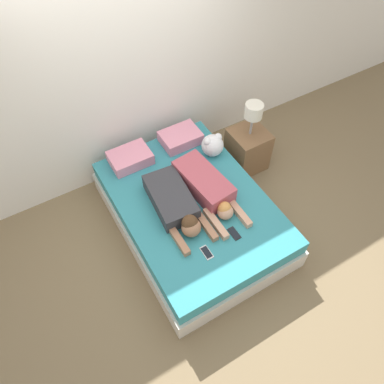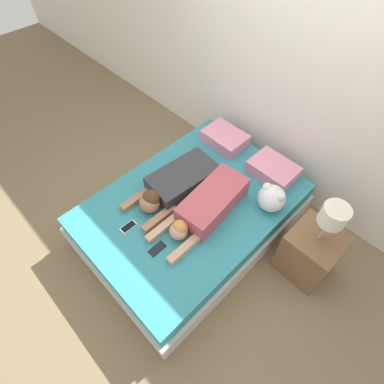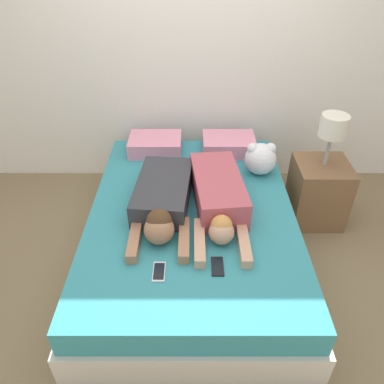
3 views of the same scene
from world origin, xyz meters
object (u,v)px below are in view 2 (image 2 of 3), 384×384
at_px(person_left, 175,184).
at_px(cell_phone_left, 128,227).
at_px(cell_phone_right, 157,249).
at_px(nightstand, 310,250).
at_px(pillow_head_right, 273,170).
at_px(person_right, 207,206).
at_px(plush_toy, 272,198).
at_px(bed, 192,215).
at_px(pillow_head_left, 225,138).

bearing_deg(person_left, cell_phone_left, -88.68).
xyz_separation_m(cell_phone_right, nightstand, (0.95, 1.06, -0.15)).
distance_m(pillow_head_right, person_right, 0.87).
xyz_separation_m(person_left, plush_toy, (0.79, 0.52, 0.04)).
height_order(person_left, plush_toy, plush_toy).
bearing_deg(pillow_head_right, bed, -111.53).
height_order(pillow_head_left, person_left, person_left).
relative_size(person_right, nightstand, 1.07).
bearing_deg(pillow_head_left, nightstand, -15.12).
xyz_separation_m(person_right, cell_phone_left, (-0.40, -0.64, -0.10)).
bearing_deg(cell_phone_left, person_left, 91.32).
height_order(person_right, cell_phone_right, person_right).
bearing_deg(person_left, cell_phone_right, -56.40).
bearing_deg(plush_toy, pillow_head_right, 122.37).
height_order(cell_phone_left, cell_phone_right, same).
bearing_deg(nightstand, pillow_head_right, 153.02).
distance_m(person_left, cell_phone_left, 0.61).
distance_m(bed, plush_toy, 0.85).
bearing_deg(pillow_head_left, pillow_head_right, 0.00).
bearing_deg(nightstand, plush_toy, 177.35).
height_order(pillow_head_left, cell_phone_left, pillow_head_left).
bearing_deg(pillow_head_right, plush_toy, -57.63).
height_order(cell_phone_right, nightstand, nightstand).
distance_m(person_left, plush_toy, 0.94).
relative_size(pillow_head_right, cell_phone_right, 3.00).
height_order(bed, nightstand, nightstand).
bearing_deg(pillow_head_left, person_right, -58.01).
xyz_separation_m(pillow_head_right, plush_toy, (0.23, -0.37, 0.07)).
relative_size(pillow_head_right, cell_phone_left, 3.00).
xyz_separation_m(pillow_head_left, person_left, (0.12, -0.88, 0.02)).
distance_m(cell_phone_left, cell_phone_right, 0.36).
height_order(person_left, person_right, person_left).
relative_size(pillow_head_left, cell_phone_right, 3.00).
height_order(pillow_head_left, cell_phone_right, pillow_head_left).
distance_m(bed, person_right, 0.40).
bearing_deg(person_right, cell_phone_right, -93.44).
relative_size(person_right, cell_phone_left, 6.83).
relative_size(bed, nightstand, 2.17).
distance_m(person_right, cell_phone_right, 0.60).
xyz_separation_m(bed, plush_toy, (0.57, 0.49, 0.38)).
distance_m(person_left, cell_phone_right, 0.68).
height_order(person_left, cell_phone_left, person_left).
bearing_deg(bed, person_right, 2.07).
distance_m(bed, nightstand, 1.21).
height_order(pillow_head_right, person_left, person_left).
distance_m(cell_phone_left, plush_toy, 1.37).
bearing_deg(pillow_head_left, bed, -68.47).
bearing_deg(cell_phone_left, person_right, 58.22).
relative_size(cell_phone_left, plush_toy, 0.57).
bearing_deg(person_left, bed, 6.40).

